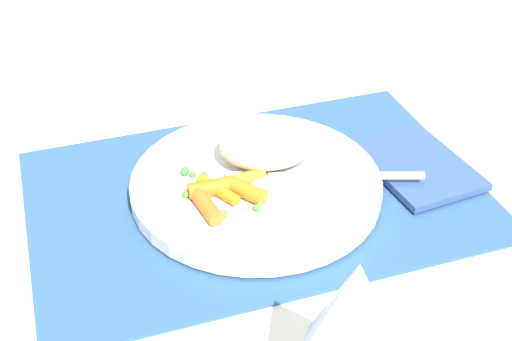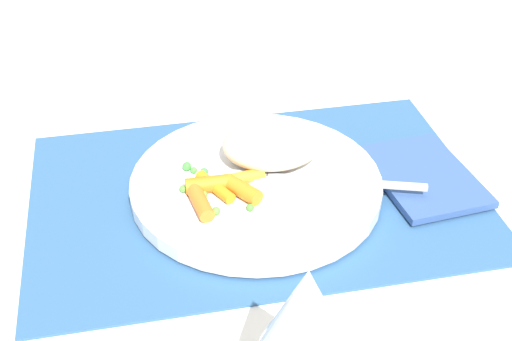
{
  "view_description": "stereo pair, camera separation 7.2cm",
  "coord_description": "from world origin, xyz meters",
  "px_view_note": "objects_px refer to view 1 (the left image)",
  "views": [
    {
      "loc": [
        0.19,
        0.56,
        0.45
      ],
      "look_at": [
        0.0,
        0.0,
        0.03
      ],
      "focal_mm": 48.71,
      "sensor_mm": 36.0,
      "label": 1
    },
    {
      "loc": [
        0.12,
        0.58,
        0.45
      ],
      "look_at": [
        0.0,
        0.0,
        0.03
      ],
      "focal_mm": 48.71,
      "sensor_mm": 36.0,
      "label": 2
    }
  ],
  "objects_px": {
    "napkin": "(416,164)",
    "plate": "(256,184)",
    "carrot_portion": "(224,191)",
    "rice_mound": "(269,143)",
    "fork": "(304,176)",
    "wine_glass": "(354,314)"
  },
  "relations": [
    {
      "from": "wine_glass",
      "to": "napkin",
      "type": "distance_m",
      "value": 0.35
    },
    {
      "from": "napkin",
      "to": "carrot_portion",
      "type": "bearing_deg",
      "value": 1.47
    },
    {
      "from": "rice_mound",
      "to": "fork",
      "type": "bearing_deg",
      "value": 117.26
    },
    {
      "from": "plate",
      "to": "napkin",
      "type": "relative_size",
      "value": 1.91
    },
    {
      "from": "rice_mound",
      "to": "wine_glass",
      "type": "xyz_separation_m",
      "value": [
        0.05,
        0.31,
        0.06
      ]
    },
    {
      "from": "rice_mound",
      "to": "fork",
      "type": "distance_m",
      "value": 0.05
    },
    {
      "from": "rice_mound",
      "to": "napkin",
      "type": "relative_size",
      "value": 0.78
    },
    {
      "from": "carrot_portion",
      "to": "napkin",
      "type": "distance_m",
      "value": 0.23
    },
    {
      "from": "napkin",
      "to": "wine_glass",
      "type": "bearing_deg",
      "value": 51.68
    },
    {
      "from": "rice_mound",
      "to": "wine_glass",
      "type": "height_order",
      "value": "wine_glass"
    },
    {
      "from": "carrot_portion",
      "to": "napkin",
      "type": "xyz_separation_m",
      "value": [
        -0.22,
        -0.01,
        -0.02
      ]
    },
    {
      "from": "wine_glass",
      "to": "plate",
      "type": "bearing_deg",
      "value": -94.61
    },
    {
      "from": "rice_mound",
      "to": "napkin",
      "type": "height_order",
      "value": "rice_mound"
    },
    {
      "from": "wine_glass",
      "to": "napkin",
      "type": "xyz_separation_m",
      "value": [
        -0.21,
        -0.26,
        -0.1
      ]
    },
    {
      "from": "fork",
      "to": "wine_glass",
      "type": "relative_size",
      "value": 1.35
    },
    {
      "from": "rice_mound",
      "to": "napkin",
      "type": "distance_m",
      "value": 0.17
    },
    {
      "from": "fork",
      "to": "wine_glass",
      "type": "xyz_separation_m",
      "value": [
        0.07,
        0.26,
        0.08
      ]
    },
    {
      "from": "rice_mound",
      "to": "fork",
      "type": "height_order",
      "value": "rice_mound"
    },
    {
      "from": "napkin",
      "to": "plate",
      "type": "bearing_deg",
      "value": -4.77
    },
    {
      "from": "fork",
      "to": "rice_mound",
      "type": "bearing_deg",
      "value": -62.74
    },
    {
      "from": "plate",
      "to": "napkin",
      "type": "height_order",
      "value": "plate"
    },
    {
      "from": "rice_mound",
      "to": "carrot_portion",
      "type": "bearing_deg",
      "value": 37.96
    }
  ]
}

